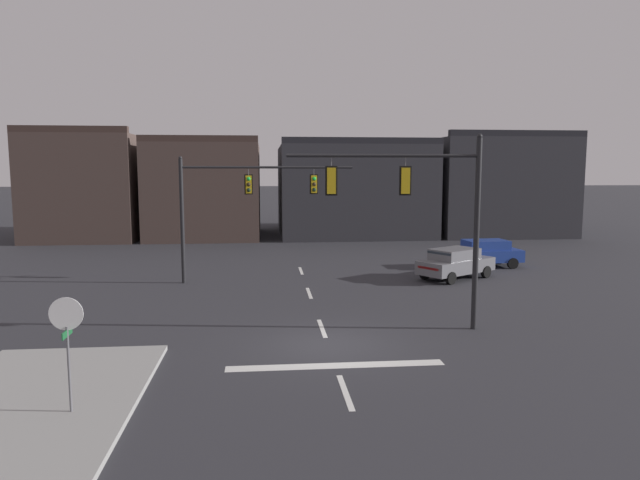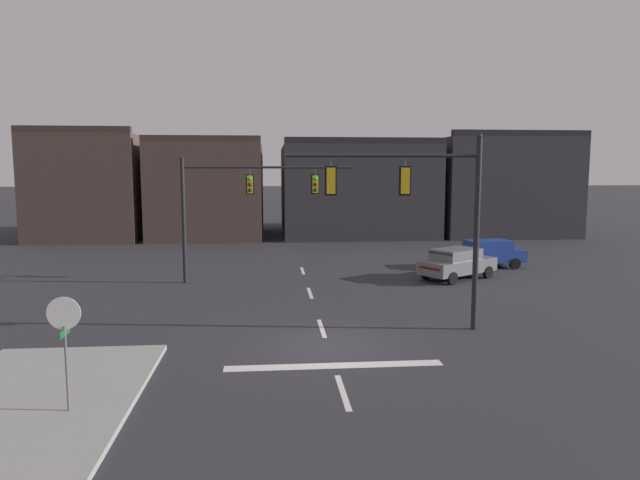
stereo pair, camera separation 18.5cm
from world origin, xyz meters
name	(u,v)px [view 1 (the left image)]	position (x,y,z in m)	size (l,w,h in m)	color
ground_plane	(328,345)	(0.00, 0.00, 0.00)	(400.00, 400.00, 0.00)	#2B2B30
sidewalk_near_corner	(35,401)	(-7.65, -4.00, 0.07)	(5.00, 8.00, 0.15)	gray
stop_bar_paint	(336,366)	(0.00, -2.00, 0.00)	(6.40, 0.50, 0.01)	silver
lane_centreline	(322,328)	(0.00, 2.00, 0.00)	(0.16, 26.40, 0.01)	silver
signal_mast_near_side	(423,202)	(3.51, 1.53, 4.57)	(6.79, 0.60, 6.94)	black
signal_mast_far_side	(236,196)	(-3.48, 11.17, 4.38)	(8.78, 0.60, 6.39)	black
stop_sign	(67,327)	(-6.50, -4.89, 2.14)	(0.76, 0.64, 2.83)	#56565B
car_lot_nearside	(455,263)	(7.97, 10.85, 0.86)	(4.68, 3.88, 1.61)	slate
car_lot_middle	(484,253)	(10.84, 14.24, 0.86)	(4.56, 2.17, 1.61)	navy
building_row	(313,188)	(2.33, 33.42, 4.10)	(45.33, 13.59, 9.05)	#473833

